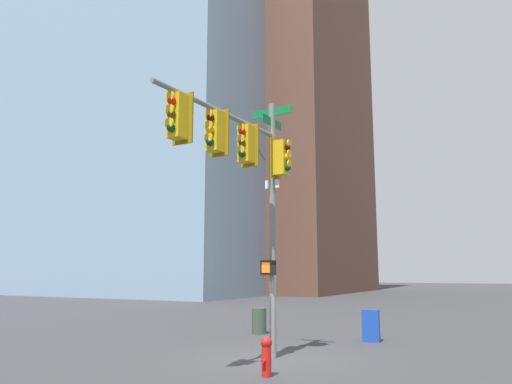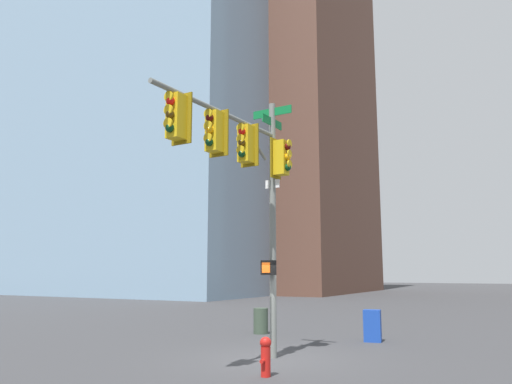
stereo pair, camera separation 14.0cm
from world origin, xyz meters
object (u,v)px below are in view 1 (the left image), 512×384
at_px(signal_pole_assembly, 245,164).
at_px(newspaper_box, 371,326).
at_px(fire_hydrant, 266,355).
at_px(litter_bin, 259,321).

height_order(signal_pole_assembly, newspaper_box, signal_pole_assembly).
bearing_deg(signal_pole_assembly, newspaper_box, 168.86).
relative_size(fire_hydrant, litter_bin, 0.92).
xyz_separation_m(signal_pole_assembly, litter_bin, (-6.19, -2.82, -4.64)).
height_order(fire_hydrant, litter_bin, litter_bin).
distance_m(signal_pole_assembly, newspaper_box, 7.71).
bearing_deg(litter_bin, fire_hydrant, 28.71).
height_order(litter_bin, newspaper_box, newspaper_box).
height_order(fire_hydrant, newspaper_box, newspaper_box).
distance_m(litter_bin, newspaper_box, 4.36).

